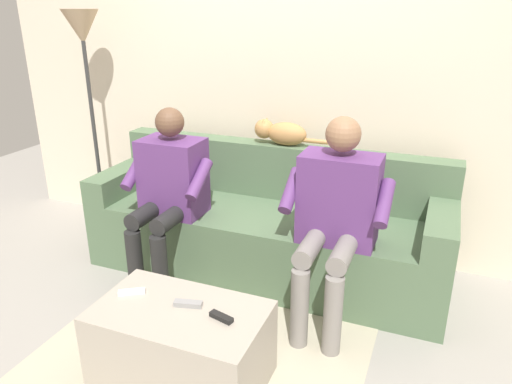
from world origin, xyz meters
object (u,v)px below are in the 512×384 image
at_px(remote_white, 132,292).
at_px(coffee_table, 181,345).
at_px(person_right_seated, 169,187).
at_px(cat_on_backrest, 281,132).
at_px(person_left_seated, 336,210).
at_px(remote_gray, 188,304).
at_px(floor_lamp, 84,48).
at_px(remote_black, 221,317).
at_px(couch, 267,229).

bearing_deg(remote_white, coffee_table, 141.38).
bearing_deg(person_right_seated, cat_on_backrest, -132.23).
relative_size(coffee_table, remote_white, 6.24).
xyz_separation_m(person_left_seated, remote_white, (0.83, 0.77, -0.26)).
xyz_separation_m(coffee_table, remote_white, (0.29, -0.03, 0.21)).
height_order(remote_gray, floor_lamp, floor_lamp).
xyz_separation_m(person_left_seated, floor_lamp, (2.04, -0.50, 0.77)).
height_order(coffee_table, remote_gray, remote_gray).
distance_m(person_left_seated, remote_black, 0.90).
height_order(coffee_table, remote_black, remote_black).
height_order(remote_black, floor_lamp, floor_lamp).
bearing_deg(person_right_seated, coffee_table, 123.33).
height_order(person_right_seated, remote_black, person_right_seated).
height_order(remote_black, remote_white, remote_black).
bearing_deg(cat_on_backrest, remote_gray, 90.97).
bearing_deg(couch, cat_on_backrest, -90.39).
height_order(cat_on_backrest, remote_gray, cat_on_backrest).
relative_size(person_right_seated, floor_lamp, 0.67).
xyz_separation_m(person_left_seated, person_right_seated, (1.08, -0.02, -0.02)).
bearing_deg(cat_on_backrest, remote_white, 78.24).
bearing_deg(couch, person_left_seated, 146.14).
relative_size(remote_black, floor_lamp, 0.07).
xyz_separation_m(coffee_table, person_left_seated, (-0.54, -0.81, 0.47)).
bearing_deg(floor_lamp, person_left_seated, 166.10).
relative_size(coffee_table, floor_lamp, 0.47).
bearing_deg(person_right_seated, person_left_seated, 179.05).
relative_size(couch, cat_on_backrest, 4.57).
bearing_deg(couch, remote_black, 100.55).
height_order(couch, remote_black, couch).
height_order(cat_on_backrest, remote_black, cat_on_backrest).
bearing_deg(remote_white, couch, -136.21).
distance_m(remote_black, floor_lamp, 2.39).
distance_m(cat_on_backrest, remote_white, 1.51).
xyz_separation_m(coffee_table, cat_on_backrest, (-0.00, -1.42, 0.72)).
height_order(couch, person_left_seated, person_left_seated).
distance_m(coffee_table, person_left_seated, 1.08).
distance_m(coffee_table, remote_white, 0.36).
height_order(person_left_seated, remote_gray, person_left_seated).
distance_m(person_right_seated, floor_lamp, 1.33).
height_order(person_left_seated, remote_white, person_left_seated).
bearing_deg(floor_lamp, coffee_table, 138.81).
height_order(couch, cat_on_backrest, cat_on_backrest).
bearing_deg(person_left_seated, couch, -33.86).
height_order(person_left_seated, floor_lamp, floor_lamp).
xyz_separation_m(cat_on_backrest, remote_white, (0.29, 1.39, -0.51)).
bearing_deg(cat_on_backrest, coffee_table, 89.93).
bearing_deg(floor_lamp, remote_white, 133.45).
relative_size(couch, remote_gray, 17.67).
distance_m(person_left_seated, person_right_seated, 1.08).
height_order(cat_on_backrest, floor_lamp, floor_lamp).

